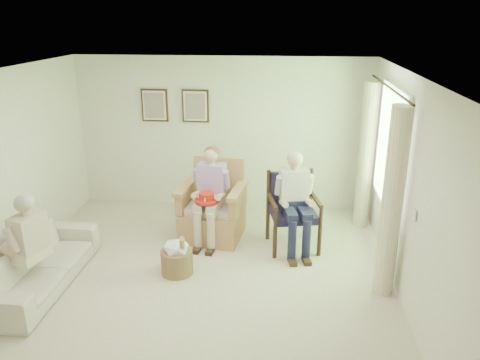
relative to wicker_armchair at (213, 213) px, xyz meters
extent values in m
plane|color=beige|center=(-0.01, -1.50, -0.37)|extent=(5.50, 5.50, 0.00)
cube|color=silver|center=(-0.01, 1.25, 0.93)|extent=(5.00, 0.04, 2.60)
cube|color=silver|center=(-0.01, -4.25, 0.93)|extent=(5.00, 0.04, 2.60)
cube|color=silver|center=(2.49, -1.50, 0.93)|extent=(0.04, 5.50, 2.60)
cube|color=white|center=(-0.01, -1.50, 2.23)|extent=(5.00, 5.50, 0.02)
cube|color=#2D6B23|center=(2.46, -0.30, 1.18)|extent=(0.02, 1.40, 1.50)
cube|color=white|center=(2.45, -0.30, 1.96)|extent=(0.04, 1.52, 0.06)
cube|color=white|center=(2.45, -0.30, 0.40)|extent=(0.04, 1.52, 0.06)
cylinder|color=#382114|center=(2.36, -0.30, 1.98)|extent=(0.03, 2.50, 0.03)
cylinder|color=beige|center=(2.32, -1.28, 0.78)|extent=(0.34, 0.34, 2.30)
cylinder|color=beige|center=(2.32, 0.68, 0.78)|extent=(0.34, 0.34, 2.30)
cube|color=#382114|center=(-1.16, 1.22, 1.41)|extent=(0.45, 0.03, 0.55)
cube|color=silver|center=(-1.16, 1.20, 1.41)|extent=(0.39, 0.01, 0.49)
cube|color=tan|center=(-1.16, 1.19, 1.41)|extent=(0.33, 0.01, 0.43)
cube|color=#382114|center=(-0.46, 1.22, 1.41)|extent=(0.45, 0.03, 0.55)
cube|color=silver|center=(-0.46, 1.20, 1.41)|extent=(0.39, 0.01, 0.49)
cube|color=tan|center=(-0.46, 1.19, 1.41)|extent=(0.33, 0.01, 0.43)
cube|color=tan|center=(0.00, -0.04, -0.14)|extent=(0.86, 0.84, 0.45)
cube|color=beige|center=(0.00, -0.07, 0.14)|extent=(0.67, 0.64, 0.11)
cube|color=tan|center=(0.00, 0.32, 0.45)|extent=(0.80, 0.24, 0.67)
cube|color=tan|center=(-0.40, -0.04, 0.26)|extent=(0.11, 0.77, 0.32)
cube|color=tan|center=(0.40, -0.04, 0.26)|extent=(0.11, 0.77, 0.32)
cylinder|color=black|center=(0.89, -0.55, -0.13)|extent=(0.06, 0.06, 0.47)
cylinder|color=black|center=(1.53, -0.55, -0.13)|extent=(0.06, 0.06, 0.47)
cylinder|color=black|center=(0.89, 0.04, -0.13)|extent=(0.06, 0.06, 0.47)
cylinder|color=black|center=(1.53, 0.04, -0.13)|extent=(0.06, 0.06, 0.47)
cube|color=#201938|center=(1.21, -0.26, 0.15)|extent=(0.61, 0.59, 0.11)
cube|color=#201938|center=(1.21, 0.03, 0.44)|extent=(0.57, 0.07, 0.53)
imported|color=beige|center=(-1.96, -1.61, -0.07)|extent=(2.02, 0.79, 0.59)
cube|color=beige|center=(0.00, -0.07, 0.30)|extent=(0.40, 0.26, 0.16)
cube|color=#B491CD|center=(0.00, -0.05, 0.58)|extent=(0.39, 0.24, 0.46)
sphere|color=#DDAD8E|center=(0.00, -0.06, 0.95)|extent=(0.21, 0.21, 0.21)
ellipsoid|color=brown|center=(0.00, -0.04, 0.98)|extent=(0.22, 0.22, 0.18)
cube|color=beige|center=(-0.10, -0.29, 0.25)|extent=(0.14, 0.44, 0.13)
cube|color=beige|center=(0.10, -0.29, 0.25)|extent=(0.14, 0.44, 0.13)
cylinder|color=beige|center=(-0.10, -0.49, -0.05)|extent=(0.12, 0.12, 0.57)
cylinder|color=beige|center=(0.10, -0.49, -0.05)|extent=(0.12, 0.12, 0.57)
cube|color=#1B1B3C|center=(1.21, -0.26, 0.32)|extent=(0.40, 0.26, 0.16)
cube|color=silver|center=(1.21, -0.24, 0.60)|extent=(0.39, 0.24, 0.46)
sphere|color=#DDAD8E|center=(1.21, -0.25, 0.97)|extent=(0.21, 0.21, 0.21)
ellipsoid|color=#B7B2AD|center=(1.21, -0.22, 0.99)|extent=(0.22, 0.22, 0.18)
cube|color=#1B1B3C|center=(1.11, -0.48, 0.27)|extent=(0.14, 0.44, 0.13)
cube|color=#1B1B3C|center=(1.31, -0.48, 0.27)|extent=(0.14, 0.44, 0.13)
cylinder|color=#1B1B3C|center=(1.11, -0.68, -0.05)|extent=(0.12, 0.12, 0.58)
cylinder|color=#1B1B3C|center=(1.31, -0.68, -0.05)|extent=(0.12, 0.12, 0.58)
cube|color=beige|center=(-1.96, -1.71, 0.15)|extent=(0.42, 0.26, 0.16)
cube|color=#C6AF99|center=(-1.96, -1.69, 0.43)|extent=(0.41, 0.24, 0.46)
sphere|color=#DDAD8E|center=(-1.96, -1.70, 0.80)|extent=(0.21, 0.21, 0.21)
ellipsoid|color=#B7B2AD|center=(-1.96, -1.68, 0.83)|extent=(0.22, 0.22, 0.18)
cube|color=beige|center=(-2.06, -1.93, 0.10)|extent=(0.14, 0.44, 0.13)
cube|color=beige|center=(-1.86, -1.93, 0.10)|extent=(0.14, 0.44, 0.13)
cylinder|color=beige|center=(-2.06, -2.13, -0.13)|extent=(0.12, 0.12, 0.42)
cylinder|color=beige|center=(-1.86, -2.13, -0.13)|extent=(0.12, 0.12, 0.42)
cylinder|color=red|center=(-0.03, -0.35, 0.35)|extent=(0.33, 0.33, 0.04)
cylinder|color=red|center=(-0.03, -0.35, 0.41)|extent=(0.22, 0.22, 0.12)
cube|color=white|center=(0.08, -0.35, 0.41)|extent=(0.04, 0.01, 0.05)
cube|color=white|center=(-0.03, -0.24, 0.41)|extent=(0.01, 0.04, 0.05)
cube|color=white|center=(-0.15, -0.35, 0.41)|extent=(0.04, 0.01, 0.05)
cube|color=white|center=(-0.03, -0.46, 0.41)|extent=(0.01, 0.04, 0.05)
cylinder|color=tan|center=(-0.31, -1.15, -0.20)|extent=(0.47, 0.47, 0.33)
ellipsoid|color=white|center=(-0.31, -1.15, 0.01)|extent=(0.37, 0.37, 0.22)
cylinder|color=#A57F56|center=(-0.21, -1.20, 0.01)|extent=(0.16, 0.30, 0.49)
camera|label=1|loc=(1.06, -6.46, 2.86)|focal=35.00mm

